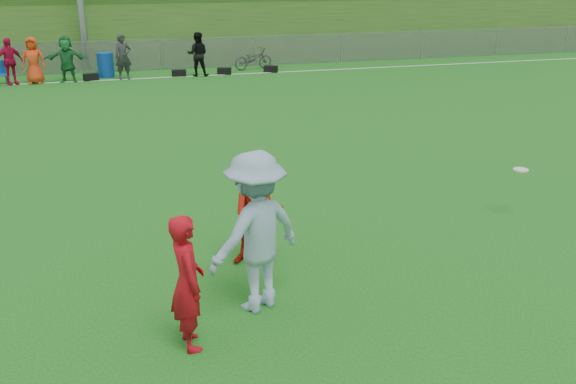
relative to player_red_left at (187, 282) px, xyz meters
name	(u,v)px	position (x,y,z in m)	size (l,w,h in m)	color
ground	(315,287)	(1.83, 0.93, -0.80)	(120.00, 120.00, 0.00)	#175C13
sideline_far	(167,77)	(1.83, 18.93, -0.80)	(60.00, 0.10, 0.01)	white
fence	(161,54)	(1.83, 20.93, -0.16)	(58.00, 0.06, 1.30)	gray
berm	(140,14)	(1.83, 31.93, 0.70)	(120.00, 18.00, 3.00)	#204E16
spectator_row	(87,58)	(-1.10, 18.93, 0.04)	(7.89, 0.84, 1.69)	#B70C37
gear_bags	(193,72)	(2.85, 19.03, -0.67)	(7.67, 0.50, 0.26)	black
player_red_left	(187,282)	(0.00, 0.00, 0.00)	(0.59, 0.39, 1.61)	#B00C16
player_red_center	(258,214)	(1.27, 1.86, -0.03)	(0.75, 0.58, 1.54)	#B3170C
player_blue	(256,232)	(0.95, 0.65, 0.23)	(1.33, 0.77, 2.06)	#8CADC2
frisbee	(521,170)	(6.04, 2.44, 0.04)	(0.26, 0.26, 0.02)	silver
recycling_bin	(106,65)	(-0.45, 19.68, -0.33)	(0.63, 0.63, 0.94)	#0E3C99
camp_chair	(0,78)	(-4.21, 18.90, -0.55)	(0.57, 0.57, 0.87)	#0F4EA9
bicycle	(253,59)	(5.51, 19.93, -0.36)	(0.59, 1.68, 0.88)	#2D2E30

